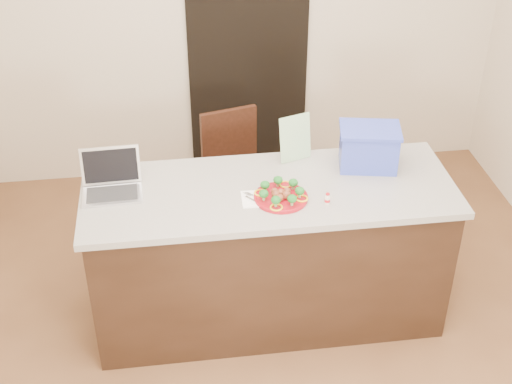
{
  "coord_description": "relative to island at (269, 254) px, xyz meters",
  "views": [
    {
      "loc": [
        -0.51,
        -2.98,
        3.07
      ],
      "look_at": [
        -0.08,
        0.2,
        0.94
      ],
      "focal_mm": 50.0,
      "sensor_mm": 36.0,
      "label": 1
    }
  ],
  "objects": [
    {
      "name": "napkin",
      "position": [
        -0.08,
        -0.1,
        0.46
      ],
      "size": [
        0.17,
        0.17,
        0.01
      ],
      "primitive_type": "cube",
      "rotation": [
        0.0,
        0.0,
        -0.03
      ],
      "color": "white",
      "rests_on": "island"
    },
    {
      "name": "knife",
      "position": [
        -0.05,
        -0.11,
        0.47
      ],
      "size": [
        0.02,
        0.18,
        0.01
      ],
      "rotation": [
        0.0,
        0.0,
        0.03
      ],
      "color": "white",
      "rests_on": "napkin"
    },
    {
      "name": "room_shell",
      "position": [
        0.0,
        -0.25,
        1.16
      ],
      "size": [
        4.0,
        4.0,
        4.0
      ],
      "color": "white",
      "rests_on": "ground"
    },
    {
      "name": "broccoli",
      "position": [
        0.05,
        -0.11,
        0.52
      ],
      "size": [
        0.25,
        0.24,
        0.04
      ],
      "color": "#16531C",
      "rests_on": "plate"
    },
    {
      "name": "fork",
      "position": [
        -0.1,
        -0.09,
        0.47
      ],
      "size": [
        0.08,
        0.14,
        0.0
      ],
      "rotation": [
        0.0,
        0.0,
        0.69
      ],
      "color": "#BCBDC1",
      "rests_on": "napkin"
    },
    {
      "name": "yogurt_bottle",
      "position": [
        0.28,
        -0.19,
        0.48
      ],
      "size": [
        0.03,
        0.03,
        0.06
      ],
      "rotation": [
        0.0,
        0.0,
        0.28
      ],
      "color": "silver",
      "rests_on": "island"
    },
    {
      "name": "pepper_rings",
      "position": [
        0.05,
        -0.11,
        0.48
      ],
      "size": [
        0.28,
        0.28,
        0.01
      ],
      "color": "yellow",
      "rests_on": "plate"
    },
    {
      "name": "chair",
      "position": [
        -0.12,
        0.92,
        0.05
      ],
      "size": [
        0.48,
        0.49,
        0.89
      ],
      "rotation": [
        0.0,
        0.0,
        0.25
      ],
      "color": "#371A10",
      "rests_on": "ground"
    },
    {
      "name": "doorway",
      "position": [
        0.1,
        1.73,
        0.54
      ],
      "size": [
        0.9,
        0.02,
        2.0
      ],
      "primitive_type": "cube",
      "color": "black",
      "rests_on": "ground"
    },
    {
      "name": "laptop",
      "position": [
        -0.85,
        0.1,
        0.52
      ],
      "size": [
        0.33,
        0.26,
        0.23
      ],
      "rotation": [
        0.0,
        0.0,
        0.03
      ],
      "color": "silver",
      "rests_on": "island"
    },
    {
      "name": "plate",
      "position": [
        0.05,
        -0.11,
        0.47
      ],
      "size": [
        0.29,
        0.29,
        0.02
      ],
      "rotation": [
        0.0,
        0.0,
        0.05
      ],
      "color": "maroon",
      "rests_on": "island"
    },
    {
      "name": "island",
      "position": [
        0.0,
        0.0,
        0.0
      ],
      "size": [
        2.06,
        0.76,
        0.92
      ],
      "color": "black",
      "rests_on": "ground"
    },
    {
      "name": "blue_box",
      "position": [
        0.59,
        0.16,
        0.58
      ],
      "size": [
        0.38,
        0.31,
        0.24
      ],
      "rotation": [
        0.0,
        0.0,
        -0.19
      ],
      "color": "#3243B7",
      "rests_on": "island"
    },
    {
      "name": "meatballs",
      "position": [
        0.04,
        -0.12,
        0.5
      ],
      "size": [
        0.12,
        0.11,
        0.04
      ],
      "color": "brown",
      "rests_on": "plate"
    },
    {
      "name": "leaflet",
      "position": [
        0.19,
        0.29,
        0.6
      ],
      "size": [
        0.2,
        0.1,
        0.28
      ],
      "primitive_type": "cube",
      "rotation": [
        -0.14,
        0.0,
        0.32
      ],
      "color": "white",
      "rests_on": "island"
    },
    {
      "name": "ground",
      "position": [
        0.0,
        -0.25,
        -0.46
      ],
      "size": [
        4.0,
        4.0,
        0.0
      ],
      "primitive_type": "plane",
      "color": "brown",
      "rests_on": "ground"
    }
  ]
}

